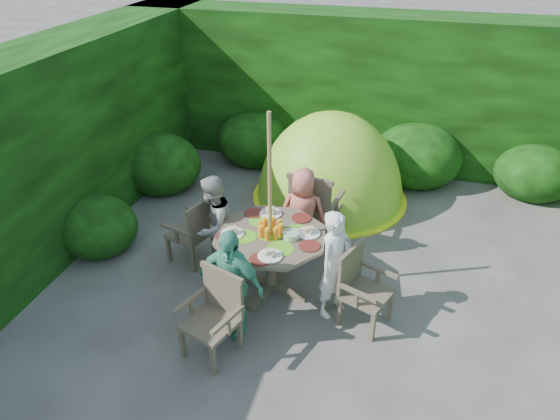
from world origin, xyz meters
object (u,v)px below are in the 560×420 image
(garden_chair_left, at_px, (194,230))
(child_left, at_px, (213,225))
(child_front, at_px, (231,283))
(dome_tent, at_px, (329,197))
(garden_chair_back, at_px, (313,208))
(garden_chair_right, at_px, (361,286))
(garden_chair_front, at_px, (215,314))
(parasol_pole, at_px, (270,209))
(child_right, at_px, (335,265))
(child_back, at_px, (303,214))
(patio_table, at_px, (271,243))

(garden_chair_left, relative_size, child_left, 0.69)
(child_left, distance_m, child_front, 1.13)
(garden_chair_left, relative_size, dome_tent, 0.31)
(garden_chair_back, bearing_deg, child_front, 83.94)
(garden_chair_right, relative_size, dome_tent, 0.30)
(child_front, bearing_deg, dome_tent, 92.81)
(garden_chair_front, bearing_deg, parasol_pole, 95.53)
(child_right, xyz_separation_m, child_left, (-1.55, 0.38, -0.01))
(garden_chair_back, distance_m, garden_chair_front, 2.19)
(garden_chair_front, relative_size, child_left, 0.69)
(garden_chair_left, relative_size, child_back, 0.71)
(garden_chair_back, relative_size, child_left, 0.81)
(garden_chair_right, bearing_deg, patio_table, 98.00)
(parasol_pole, relative_size, garden_chair_back, 2.14)
(garden_chair_right, xyz_separation_m, garden_chair_front, (-1.33, -0.82, 0.01))
(garden_chair_right, xyz_separation_m, garden_chair_back, (-0.80, 1.31, 0.09))
(garden_chair_left, relative_size, child_right, 0.68)
(parasol_pole, bearing_deg, garden_chair_front, -103.52)
(garden_chair_right, height_order, child_front, child_front)
(patio_table, xyz_separation_m, parasol_pole, (-0.00, 0.00, 0.45))
(patio_table, bearing_deg, garden_chair_left, 166.34)
(garden_chair_left, height_order, garden_chair_front, garden_chair_front)
(dome_tent, bearing_deg, child_right, -95.95)
(garden_chair_left, distance_m, child_left, 0.35)
(garden_chair_right, bearing_deg, child_front, 133.79)
(child_right, bearing_deg, garden_chair_right, -74.30)
(garden_chair_left, bearing_deg, child_front, 56.67)
(garden_chair_back, bearing_deg, child_left, 47.61)
(patio_table, xyz_separation_m, dome_tent, (0.26, 2.34, -0.65))
(garden_chair_left, distance_m, child_back, 1.37)
(child_right, xyz_separation_m, child_front, (-0.97, -0.58, -0.01))
(garden_chair_back, bearing_deg, child_right, 120.20)
(child_front, xyz_separation_m, dome_tent, (0.45, 3.12, -0.63))
(garden_chair_right, distance_m, dome_tent, 2.76)
(garden_chair_left, distance_m, child_front, 1.37)
(parasol_pole, height_order, child_left, parasol_pole)
(patio_table, relative_size, child_right, 1.25)
(patio_table, distance_m, garden_chair_back, 1.09)
(parasol_pole, distance_m, dome_tent, 2.60)
(garden_chair_front, distance_m, child_right, 1.37)
(child_back, distance_m, dome_tent, 1.68)
(patio_table, bearing_deg, dome_tent, 83.78)
(child_left, relative_size, child_front, 1.00)
(garden_chair_back, relative_size, child_back, 0.84)
(parasol_pole, height_order, garden_chair_right, parasol_pole)
(child_left, height_order, dome_tent, dome_tent)
(child_right, bearing_deg, patio_table, 103.75)
(parasol_pole, xyz_separation_m, garden_chair_front, (-0.26, -1.07, -0.63))
(child_right, relative_size, child_left, 1.01)
(child_front, bearing_deg, garden_chair_back, 86.89)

